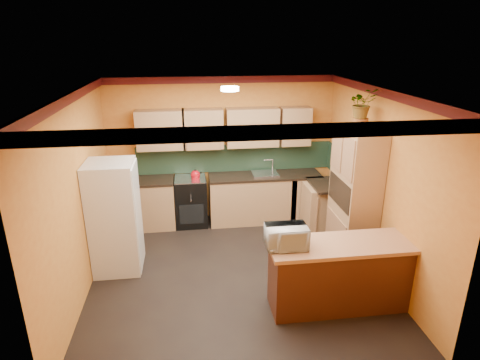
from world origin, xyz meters
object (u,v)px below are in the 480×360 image
Objects in this scene: fridge at (115,217)px; pantry at (354,197)px; breakfast_bar at (340,276)px; base_cabinets_back at (224,200)px; stove at (191,201)px; microwave at (286,237)px.

pantry reaches higher than fridge.
pantry is 1.17× the size of breakfast_bar.
base_cabinets_back is 1.74× the size of pantry.
breakfast_bar is (1.25, -2.74, 0.00)m from base_cabinets_back.
fridge reaches higher than stove.
stove is 3.32m from breakfast_bar.
stove is at bearing 112.72° from microwave.
microwave is (1.13, -2.74, 0.61)m from stove.
pantry reaches higher than microwave.
fridge is 0.94× the size of breakfast_bar.
breakfast_bar is (3.00, -1.33, -0.41)m from fridge.
microwave reaches higher than base_cabinets_back.
fridge is (-1.13, -1.41, 0.39)m from stove.
pantry is at bearing -40.95° from base_cabinets_back.
pantry is (3.60, -0.19, 0.20)m from fridge.
base_cabinets_back is at bearing 139.05° from pantry.
microwave is at bearing 180.00° from breakfast_bar.
microwave is (-1.34, -1.14, 0.02)m from pantry.
breakfast_bar is (1.87, -2.74, -0.02)m from stove.
stove is at bearing 51.32° from fridge.
stove is (-0.63, -0.00, 0.02)m from base_cabinets_back.
breakfast_bar is 3.58× the size of microwave.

